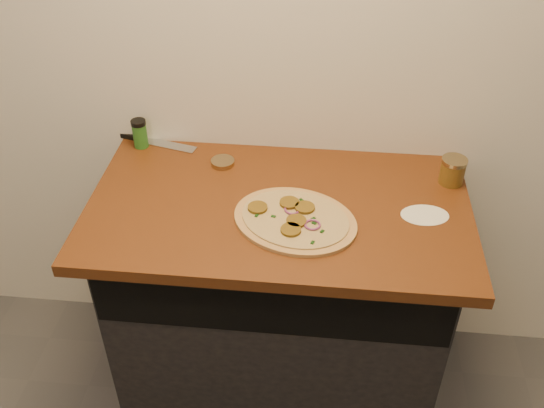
# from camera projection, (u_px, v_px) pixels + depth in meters

# --- Properties ---
(cabinet) EXTENTS (1.10, 0.60, 0.86)m
(cabinet) POSITION_uv_depth(u_px,v_px,m) (279.00, 300.00, 2.21)
(cabinet) COLOR black
(cabinet) RESTS_ON ground
(countertop) EXTENTS (1.20, 0.70, 0.04)m
(countertop) POSITION_uv_depth(u_px,v_px,m) (279.00, 208.00, 1.91)
(countertop) COLOR #633012
(countertop) RESTS_ON cabinet
(pizza) EXTENTS (0.48, 0.48, 0.03)m
(pizza) POSITION_uv_depth(u_px,v_px,m) (295.00, 219.00, 1.82)
(pizza) COLOR tan
(pizza) RESTS_ON countertop
(chefs_knife) EXTENTS (0.33, 0.11, 0.02)m
(chefs_knife) POSITION_uv_depth(u_px,v_px,m) (146.00, 140.00, 2.19)
(chefs_knife) COLOR #B7BAC1
(chefs_knife) RESTS_ON countertop
(mason_jar_lid) EXTENTS (0.08, 0.08, 0.02)m
(mason_jar_lid) POSITION_uv_depth(u_px,v_px,m) (223.00, 162.00, 2.07)
(mason_jar_lid) COLOR #9C865A
(mason_jar_lid) RESTS_ON countertop
(salsa_jar) EXTENTS (0.08, 0.08, 0.09)m
(salsa_jar) POSITION_uv_depth(u_px,v_px,m) (453.00, 171.00, 1.96)
(salsa_jar) COLOR maroon
(salsa_jar) RESTS_ON countertop
(spice_shaker) EXTENTS (0.05, 0.05, 0.10)m
(spice_shaker) POSITION_uv_depth(u_px,v_px,m) (140.00, 133.00, 2.13)
(spice_shaker) COLOR #286820
(spice_shaker) RESTS_ON countertop
(flour_spill) EXTENTS (0.17, 0.17, 0.00)m
(flour_spill) POSITION_uv_depth(u_px,v_px,m) (425.00, 215.00, 1.85)
(flour_spill) COLOR silver
(flour_spill) RESTS_ON countertop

